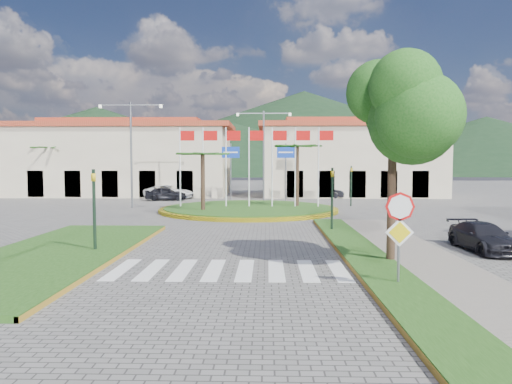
{
  "coord_description": "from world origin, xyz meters",
  "views": [
    {
      "loc": [
        1.3,
        -10.41,
        3.43
      ],
      "look_at": [
        0.85,
        8.0,
        2.26
      ],
      "focal_mm": 32.0,
      "sensor_mm": 36.0,
      "label": 1
    }
  ],
  "objects_px": {
    "deciduous_tree": "(393,111)",
    "car_dark_b": "(326,191)",
    "stop_sign": "(400,223)",
    "white_van": "(169,192)",
    "car_dark_a": "(166,194)",
    "car_side_right": "(483,237)",
    "roundabout_island": "(249,209)"
  },
  "relations": [
    {
      "from": "roundabout_island",
      "to": "car_side_right",
      "type": "xyz_separation_m",
      "value": [
        9.75,
        -14.55,
        0.37
      ]
    },
    {
      "from": "white_van",
      "to": "car_dark_b",
      "type": "height_order",
      "value": "white_van"
    },
    {
      "from": "car_dark_b",
      "to": "roundabout_island",
      "type": "bearing_deg",
      "value": 173.58
    },
    {
      "from": "roundabout_island",
      "to": "stop_sign",
      "type": "distance_m",
      "value": 20.69
    },
    {
      "from": "stop_sign",
      "to": "car_dark_a",
      "type": "distance_m",
      "value": 31.93
    },
    {
      "from": "deciduous_tree",
      "to": "car_side_right",
      "type": "bearing_deg",
      "value": 29.88
    },
    {
      "from": "white_van",
      "to": "car_dark_a",
      "type": "xyz_separation_m",
      "value": [
        0.12,
        -2.06,
        -0.03
      ]
    },
    {
      "from": "deciduous_tree",
      "to": "car_dark_b",
      "type": "distance_m",
      "value": 29.92
    },
    {
      "from": "car_dark_b",
      "to": "white_van",
      "type": "bearing_deg",
      "value": 118.0
    },
    {
      "from": "deciduous_tree",
      "to": "car_side_right",
      "type": "height_order",
      "value": "deciduous_tree"
    },
    {
      "from": "car_dark_b",
      "to": "deciduous_tree",
      "type": "bearing_deg",
      "value": -160.05
    },
    {
      "from": "deciduous_tree",
      "to": "car_dark_a",
      "type": "relative_size",
      "value": 1.83
    },
    {
      "from": "car_side_right",
      "to": "deciduous_tree",
      "type": "bearing_deg",
      "value": -153.1
    },
    {
      "from": "car_dark_b",
      "to": "car_side_right",
      "type": "xyz_separation_m",
      "value": [
        2.68,
        -27.09,
        -0.1
      ]
    },
    {
      "from": "stop_sign",
      "to": "car_dark_b",
      "type": "relative_size",
      "value": 0.68
    },
    {
      "from": "white_van",
      "to": "car_dark_a",
      "type": "distance_m",
      "value": 2.07
    },
    {
      "from": "white_van",
      "to": "car_side_right",
      "type": "distance_m",
      "value": 31.36
    },
    {
      "from": "car_dark_b",
      "to": "car_side_right",
      "type": "relative_size",
      "value": 1.03
    },
    {
      "from": "car_side_right",
      "to": "white_van",
      "type": "bearing_deg",
      "value": 121.79
    },
    {
      "from": "car_dark_a",
      "to": "car_dark_b",
      "type": "bearing_deg",
      "value": -83.05
    },
    {
      "from": "car_side_right",
      "to": "car_dark_a",
      "type": "bearing_deg",
      "value": 123.87
    },
    {
      "from": "stop_sign",
      "to": "car_dark_b",
      "type": "distance_m",
      "value": 32.67
    },
    {
      "from": "car_dark_a",
      "to": "stop_sign",
      "type": "bearing_deg",
      "value": -161.88
    },
    {
      "from": "car_dark_a",
      "to": "car_dark_b",
      "type": "relative_size",
      "value": 0.95
    },
    {
      "from": "roundabout_island",
      "to": "deciduous_tree",
      "type": "height_order",
      "value": "deciduous_tree"
    },
    {
      "from": "roundabout_island",
      "to": "car_dark_a",
      "type": "distance_m",
      "value": 12.16
    },
    {
      "from": "roundabout_island",
      "to": "car_side_right",
      "type": "bearing_deg",
      "value": -56.17
    },
    {
      "from": "car_dark_b",
      "to": "car_side_right",
      "type": "distance_m",
      "value": 27.22
    },
    {
      "from": "roundabout_island",
      "to": "stop_sign",
      "type": "bearing_deg",
      "value": -76.27
    },
    {
      "from": "stop_sign",
      "to": "car_dark_b",
      "type": "bearing_deg",
      "value": 86.18
    },
    {
      "from": "stop_sign",
      "to": "white_van",
      "type": "relative_size",
      "value": 0.56
    },
    {
      "from": "roundabout_island",
      "to": "car_dark_b",
      "type": "distance_m",
      "value": 14.4
    }
  ]
}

